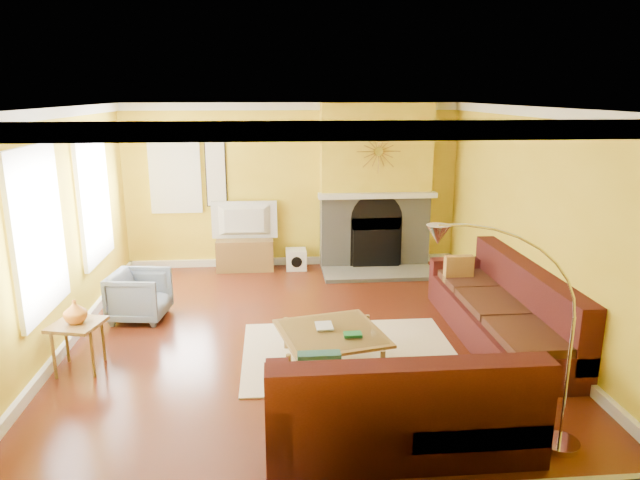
{
  "coord_description": "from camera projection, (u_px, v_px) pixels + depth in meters",
  "views": [
    {
      "loc": [
        -0.35,
        -6.38,
        2.86
      ],
      "look_at": [
        0.23,
        0.4,
        1.09
      ],
      "focal_mm": 32.0,
      "sensor_mm": 36.0,
      "label": 1
    }
  ],
  "objects": [
    {
      "name": "floor",
      "position": [
        304.0,
        337.0,
        6.91
      ],
      "size": [
        5.5,
        6.0,
        0.02
      ],
      "primitive_type": "cube",
      "color": "maroon",
      "rests_on": "ground"
    },
    {
      "name": "ceiling",
      "position": [
        302.0,
        106.0,
        6.22
      ],
      "size": [
        5.5,
        6.0,
        0.02
      ],
      "primitive_type": "cube",
      "color": "white",
      "rests_on": "ground"
    },
    {
      "name": "wall_back",
      "position": [
        293.0,
        186.0,
        9.47
      ],
      "size": [
        5.5,
        0.02,
        2.7
      ],
      "primitive_type": "cube",
      "color": "yellow",
      "rests_on": "ground"
    },
    {
      "name": "wall_front",
      "position": [
        329.0,
        335.0,
        3.66
      ],
      "size": [
        5.5,
        0.02,
        2.7
      ],
      "primitive_type": "cube",
      "color": "yellow",
      "rests_on": "ground"
    },
    {
      "name": "wall_left",
      "position": [
        55.0,
        232.0,
        6.34
      ],
      "size": [
        0.02,
        6.0,
        2.7
      ],
      "primitive_type": "cube",
      "color": "yellow",
      "rests_on": "ground"
    },
    {
      "name": "wall_right",
      "position": [
        534.0,
        223.0,
        6.79
      ],
      "size": [
        0.02,
        6.0,
        2.7
      ],
      "primitive_type": "cube",
      "color": "yellow",
      "rests_on": "ground"
    },
    {
      "name": "baseboard",
      "position": [
        304.0,
        331.0,
        6.89
      ],
      "size": [
        5.5,
        6.0,
        0.12
      ],
      "primitive_type": null,
      "color": "white",
      "rests_on": "floor"
    },
    {
      "name": "crown_molding",
      "position": [
        302.0,
        113.0,
        6.24
      ],
      "size": [
        5.5,
        6.0,
        0.12
      ],
      "primitive_type": null,
      "color": "white",
      "rests_on": "ceiling"
    },
    {
      "name": "window_left_near",
      "position": [
        93.0,
        198.0,
        7.55
      ],
      "size": [
        0.06,
        1.22,
        1.72
      ],
      "primitive_type": "cube",
      "color": "white",
      "rests_on": "wall_left"
    },
    {
      "name": "window_left_far",
      "position": [
        36.0,
        232.0,
        5.72
      ],
      "size": [
        0.06,
        1.22,
        1.72
      ],
      "primitive_type": "cube",
      "color": "white",
      "rests_on": "wall_left"
    },
    {
      "name": "window_back",
      "position": [
        175.0,
        176.0,
        9.21
      ],
      "size": [
        0.82,
        0.06,
        1.22
      ],
      "primitive_type": "cube",
      "color": "white",
      "rests_on": "wall_back"
    },
    {
      "name": "wall_art",
      "position": [
        216.0,
        172.0,
        9.26
      ],
      "size": [
        0.34,
        0.04,
        1.14
      ],
      "primitive_type": "cube",
      "color": "white",
      "rests_on": "wall_back"
    },
    {
      "name": "fireplace",
      "position": [
        375.0,
        187.0,
        9.38
      ],
      "size": [
        1.8,
        0.4,
        2.7
      ],
      "primitive_type": null,
      "color": "gray",
      "rests_on": "floor"
    },
    {
      "name": "mantel",
      "position": [
        378.0,
        195.0,
        9.17
      ],
      "size": [
        1.92,
        0.22,
        0.08
      ],
      "primitive_type": "cube",
      "color": "white",
      "rests_on": "fireplace"
    },
    {
      "name": "hearth",
      "position": [
        379.0,
        273.0,
        9.18
      ],
      "size": [
        1.8,
        0.7,
        0.06
      ],
      "primitive_type": "cube",
      "color": "gray",
      "rests_on": "floor"
    },
    {
      "name": "sunburst",
      "position": [
        379.0,
        152.0,
        9.0
      ],
      "size": [
        0.7,
        0.04,
        0.7
      ],
      "primitive_type": null,
      "color": "olive",
      "rests_on": "fireplace"
    },
    {
      "name": "rug",
      "position": [
        350.0,
        353.0,
        6.43
      ],
      "size": [
        2.4,
        1.8,
        0.02
      ],
      "primitive_type": "cube",
      "color": "beige",
      "rests_on": "floor"
    },
    {
      "name": "sectional_sofa",
      "position": [
        415.0,
        323.0,
        6.14
      ],
      "size": [
        3.19,
        3.85,
        0.9
      ],
      "primitive_type": null,
      "color": "#431515",
      "rests_on": "floor"
    },
    {
      "name": "coffee_table",
      "position": [
        331.0,
        349.0,
        6.09
      ],
      "size": [
        1.24,
        1.24,
        0.41
      ],
      "primitive_type": null,
      "rotation": [
        0.0,
        0.0,
        0.22
      ],
      "color": "white",
      "rests_on": "floor"
    },
    {
      "name": "media_console",
      "position": [
        245.0,
        254.0,
        9.43
      ],
      "size": [
        0.93,
        0.42,
        0.51
      ],
      "primitive_type": "cube",
      "color": "olive",
      "rests_on": "floor"
    },
    {
      "name": "tv",
      "position": [
        244.0,
        221.0,
        9.29
      ],
      "size": [
        1.08,
        0.16,
        0.62
      ],
      "primitive_type": "imported",
      "rotation": [
        0.0,
        0.0,
        3.12
      ],
      "color": "black",
      "rests_on": "media_console"
    },
    {
      "name": "subwoofer",
      "position": [
        296.0,
        259.0,
        9.48
      ],
      "size": [
        0.33,
        0.33,
        0.33
      ],
      "primitive_type": "cube",
      "color": "white",
      "rests_on": "floor"
    },
    {
      "name": "armchair",
      "position": [
        140.0,
        296.0,
        7.35
      ],
      "size": [
        0.78,
        0.77,
        0.64
      ],
      "primitive_type": "imported",
      "rotation": [
        0.0,
        0.0,
        1.44
      ],
      "color": "slate",
      "rests_on": "floor"
    },
    {
      "name": "side_table",
      "position": [
        79.0,
        346.0,
        6.01
      ],
      "size": [
        0.58,
        0.58,
        0.53
      ],
      "primitive_type": null,
      "rotation": [
        0.0,
        0.0,
        -0.25
      ],
      "color": "olive",
      "rests_on": "floor"
    },
    {
      "name": "vase",
      "position": [
        75.0,
        312.0,
        5.91
      ],
      "size": [
        0.3,
        0.3,
        0.25
      ],
      "primitive_type": "imported",
      "rotation": [
        0.0,
        0.0,
        0.27
      ],
      "color": "orange",
      "rests_on": "side_table"
    },
    {
      "name": "book",
      "position": [
        316.0,
        327.0,
        6.12
      ],
      "size": [
        0.19,
        0.25,
        0.02
      ],
      "primitive_type": "imported",
      "rotation": [
        0.0,
        0.0,
        0.03
      ],
      "color": "white",
      "rests_on": "coffee_table"
    },
    {
      "name": "arc_lamp",
      "position": [
        508.0,
        343.0,
        4.46
      ],
      "size": [
        1.24,
        0.36,
        1.91
      ],
      "primitive_type": null,
      "color": "silver",
      "rests_on": "floor"
    }
  ]
}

